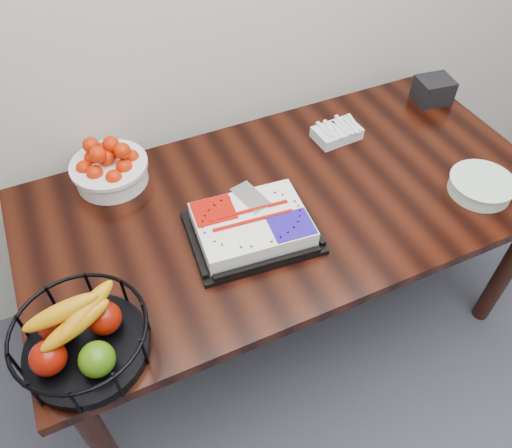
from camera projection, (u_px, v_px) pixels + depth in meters
name	position (u px, v px, depth m)	size (l,w,h in m)	color
table	(288.00, 214.00, 1.76)	(1.80, 0.90, 0.75)	black
cake_tray	(252.00, 227.00, 1.56)	(0.42, 0.34, 0.08)	black
tangerine_bowl	(109.00, 165.00, 1.70)	(0.26, 0.26, 0.17)	white
fruit_basket	(82.00, 337.00, 1.25)	(0.34, 0.34, 0.18)	black
plate_stack	(481.00, 186.00, 1.70)	(0.22, 0.22, 0.05)	white
fork_bag	(337.00, 132.00, 1.90)	(0.18, 0.12, 0.05)	silver
napkin_box	(433.00, 90.00, 2.05)	(0.14, 0.12, 0.10)	black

